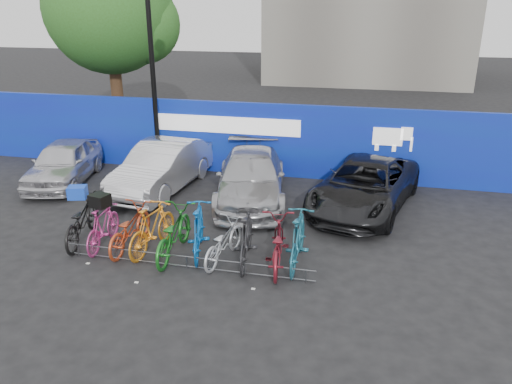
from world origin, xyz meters
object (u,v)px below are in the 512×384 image
(tree, at_px, (115,12))
(car_3, at_px, (365,186))
(car_1, at_px, (162,167))
(car_2, at_px, (251,177))
(bike_2, at_px, (130,228))
(bike_5, at_px, (198,230))
(bike_0, at_px, (81,220))
(car_0, at_px, (64,162))
(bike_3, at_px, (152,228))
(bike_8, at_px, (277,244))
(bike_6, at_px, (223,242))
(bike_rack, at_px, (186,261))
(bike_7, at_px, (246,238))
(bike_1, at_px, (103,227))
(bike_9, at_px, (298,239))
(bike_4, at_px, (173,233))
(lamppost, at_px, (153,75))

(tree, height_order, car_3, tree)
(car_1, xyz_separation_m, car_2, (2.84, -0.22, -0.04))
(bike_2, height_order, bike_5, bike_5)
(tree, relative_size, bike_0, 3.71)
(car_0, bearing_deg, tree, 86.96)
(bike_3, xyz_separation_m, bike_8, (2.91, -0.07, -0.04))
(car_3, bearing_deg, tree, 163.13)
(bike_6, bearing_deg, bike_2, 8.59)
(bike_rack, distance_m, bike_2, 1.76)
(car_0, relative_size, car_2, 0.83)
(car_1, distance_m, bike_3, 4.13)
(car_3, height_order, bike_3, car_3)
(car_0, bearing_deg, bike_8, -39.28)
(car_2, xyz_separation_m, bike_3, (-1.44, -3.66, -0.12))
(bike_rack, bearing_deg, tree, 122.45)
(bike_5, bearing_deg, bike_6, 149.56)
(bike_7, bearing_deg, bike_1, -7.18)
(car_3, height_order, bike_1, car_3)
(bike_0, height_order, bike_1, bike_0)
(bike_9, bearing_deg, bike_rack, 16.92)
(bike_8, bearing_deg, bike_1, -8.36)
(bike_2, relative_size, bike_4, 0.92)
(tree, height_order, bike_5, tree)
(bike_1, height_order, bike_5, bike_5)
(car_1, height_order, bike_0, car_1)
(bike_2, bearing_deg, car_3, -143.00)
(car_3, bearing_deg, bike_1, -132.87)
(bike_5, distance_m, bike_7, 1.16)
(bike_9, bearing_deg, tree, -47.86)
(car_1, bearing_deg, tree, 130.59)
(tree, bearing_deg, bike_7, -51.71)
(lamppost, relative_size, car_1, 1.38)
(bike_3, distance_m, bike_7, 2.23)
(bike_4, distance_m, bike_7, 1.68)
(lamppost, bearing_deg, bike_3, -68.09)
(car_3, relative_size, bike_0, 2.29)
(car_1, bearing_deg, bike_8, -37.16)
(car_3, height_order, bike_8, car_3)
(bike_rack, xyz_separation_m, bike_2, (-1.61, 0.62, 0.34))
(car_2, bearing_deg, bike_4, -114.67)
(car_2, height_order, car_3, car_2)
(bike_9, bearing_deg, bike_3, 1.45)
(bike_3, height_order, bike_8, bike_3)
(lamppost, height_order, bike_9, lamppost)
(car_0, distance_m, bike_7, 7.93)
(bike_rack, xyz_separation_m, car_3, (3.63, 4.33, 0.51))
(bike_3, distance_m, bike_6, 1.72)
(bike_rack, distance_m, bike_4, 0.80)
(car_1, xyz_separation_m, bike_8, (4.31, -3.96, -0.19))
(car_0, xyz_separation_m, bike_6, (6.42, -3.87, -0.21))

